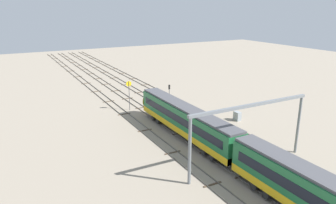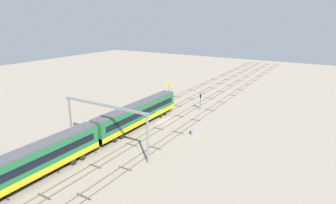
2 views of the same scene
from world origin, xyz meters
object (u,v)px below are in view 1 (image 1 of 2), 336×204
object	(u,v)px
overhead_gantry	(251,120)
speed_sign_mid_trackside	(129,91)
relay_cabinet	(237,116)
signal_light_trackside_departure	(169,91)

from	to	relation	value
overhead_gantry	speed_sign_mid_trackside	bearing A→B (deg)	9.16
overhead_gantry	speed_sign_mid_trackside	world-z (taller)	overhead_gantry
overhead_gantry	speed_sign_mid_trackside	size ratio (longest dim) A/B	3.10
overhead_gantry	speed_sign_mid_trackside	distance (m)	28.41
relay_cabinet	speed_sign_mid_trackside	bearing A→B (deg)	45.04
relay_cabinet	overhead_gantry	bearing A→B (deg)	144.22
speed_sign_mid_trackside	signal_light_trackside_departure	distance (m)	8.82
speed_sign_mid_trackside	overhead_gantry	bearing A→B (deg)	-170.84
speed_sign_mid_trackside	relay_cabinet	world-z (taller)	speed_sign_mid_trackside
signal_light_trackside_departure	relay_cabinet	bearing A→B (deg)	-158.93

